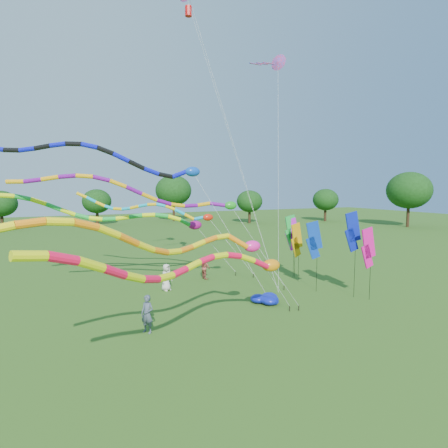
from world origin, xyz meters
name	(u,v)px	position (x,y,z in m)	size (l,w,h in m)	color
ground	(281,325)	(0.00, 0.00, 0.00)	(160.00, 160.00, 0.00)	#255616
tube_kite_red	(210,265)	(-4.50, -1.64, 3.73)	(12.90, 6.63, 5.93)	black
tube_kite_orange	(186,242)	(-5.28, -1.02, 4.64)	(13.18, 5.15, 6.53)	black
tube_kite_purple	(154,195)	(-4.73, 5.97, 6.36)	(15.58, 1.95, 8.13)	black
tube_kite_blue	(115,160)	(-6.84, 5.97, 8.26)	(15.18, 3.96, 9.82)	black
tube_kite_cyan	(159,210)	(-2.88, 11.85, 5.10)	(11.65, 5.79, 6.88)	black
tube_kite_green	(131,216)	(-5.13, 10.84, 4.79)	(15.34, 1.99, 7.04)	black
delta_kite_high_c	(278,62)	(4.33, 7.28, 15.26)	(2.96, 4.03, 15.91)	black
banner_pole_violet	(292,234)	(6.17, 7.86, 3.29)	(1.15, 0.34, 4.55)	black
banner_pole_blue_a	(314,240)	(5.21, 4.10, 3.39)	(1.14, 0.36, 4.65)	black
banner_pole_green	(291,231)	(6.11, 7.88, 3.50)	(1.16, 0.08, 4.76)	black
banner_pole_magenta_b	(368,248)	(6.95, 1.21, 3.20)	(1.16, 0.10, 4.46)	black
banner_pole_blue_b	(353,232)	(6.48, 2.04, 4.10)	(1.16, 0.21, 5.37)	black
banner_pole_orange	(297,240)	(5.73, 6.67, 3.03)	(1.16, 0.29, 4.29)	black
blue_nylon_heap	(270,299)	(1.35, 3.20, 0.24)	(1.64, 1.56, 0.52)	#0C19A5
person_a	(166,277)	(-3.38, 8.40, 0.88)	(0.86, 0.56, 1.77)	beige
person_b	(147,314)	(-6.24, 1.79, 0.90)	(0.66, 0.43, 1.80)	#404A5A
person_c	(205,267)	(0.14, 10.26, 0.84)	(0.82, 0.64, 1.68)	brown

